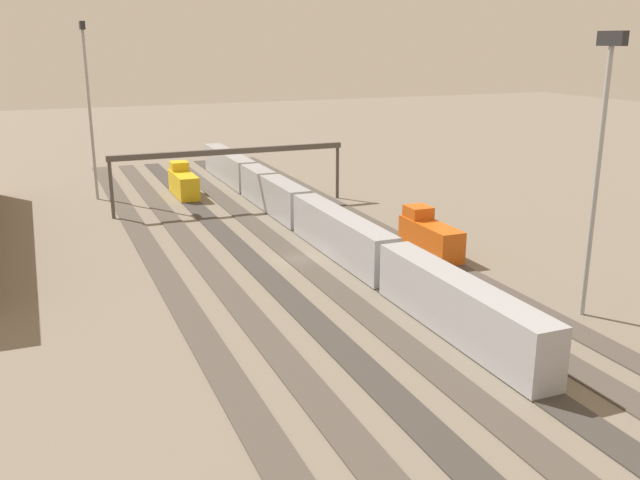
{
  "coord_description": "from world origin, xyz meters",
  "views": [
    {
      "loc": [
        -70.96,
        26.41,
        24.15
      ],
      "look_at": [
        -1.54,
        -2.15,
        2.5
      ],
      "focal_mm": 39.2,
      "sensor_mm": 36.0,
      "label": 1
    }
  ],
  "objects_px": {
    "train_on_track_0": "(429,236)",
    "train_on_track_2": "(303,212)",
    "light_mast_1": "(88,88)",
    "train_on_track_4": "(183,183)",
    "signal_gantry": "(230,157)",
    "light_mast_0": "(601,139)"
  },
  "relations": [
    {
      "from": "train_on_track_4",
      "to": "train_on_track_2",
      "type": "bearing_deg",
      "value": -159.74
    },
    {
      "from": "train_on_track_0",
      "to": "signal_gantry",
      "type": "xyz_separation_m",
      "value": [
        31.35,
        15.0,
        5.5
      ]
    },
    {
      "from": "train_on_track_4",
      "to": "light_mast_1",
      "type": "relative_size",
      "value": 0.37
    },
    {
      "from": "light_mast_0",
      "to": "light_mast_1",
      "type": "bearing_deg",
      "value": 28.61
    },
    {
      "from": "light_mast_1",
      "to": "signal_gantry",
      "type": "xyz_separation_m",
      "value": [
        -13.6,
        -18.0,
        -9.4
      ]
    },
    {
      "from": "train_on_track_4",
      "to": "signal_gantry",
      "type": "xyz_separation_m",
      "value": [
        -10.67,
        -5.0,
        5.5
      ]
    },
    {
      "from": "light_mast_0",
      "to": "train_on_track_0",
      "type": "bearing_deg",
      "value": 8.59
    },
    {
      "from": "train_on_track_2",
      "to": "signal_gantry",
      "type": "distance_m",
      "value": 17.89
    },
    {
      "from": "train_on_track_0",
      "to": "light_mast_1",
      "type": "height_order",
      "value": "light_mast_1"
    },
    {
      "from": "signal_gantry",
      "to": "light_mast_1",
      "type": "bearing_deg",
      "value": 52.92
    },
    {
      "from": "train_on_track_0",
      "to": "signal_gantry",
      "type": "bearing_deg",
      "value": 25.57
    },
    {
      "from": "train_on_track_2",
      "to": "train_on_track_0",
      "type": "xyz_separation_m",
      "value": [
        -14.92,
        -10.0,
        -0.46
      ]
    },
    {
      "from": "train_on_track_0",
      "to": "light_mast_1",
      "type": "xyz_separation_m",
      "value": [
        44.95,
        33.0,
        14.89
      ]
    },
    {
      "from": "train_on_track_2",
      "to": "signal_gantry",
      "type": "xyz_separation_m",
      "value": [
        16.43,
        5.0,
        5.03
      ]
    },
    {
      "from": "train_on_track_2",
      "to": "train_on_track_0",
      "type": "relative_size",
      "value": 9.56
    },
    {
      "from": "train_on_track_0",
      "to": "train_on_track_2",
      "type": "bearing_deg",
      "value": 33.83
    },
    {
      "from": "train_on_track_2",
      "to": "train_on_track_4",
      "type": "distance_m",
      "value": 28.89
    },
    {
      "from": "train_on_track_2",
      "to": "train_on_track_4",
      "type": "height_order",
      "value": "same"
    },
    {
      "from": "train_on_track_0",
      "to": "train_on_track_4",
      "type": "bearing_deg",
      "value": 25.45
    },
    {
      "from": "train_on_track_2",
      "to": "light_mast_1",
      "type": "relative_size",
      "value": 3.58
    },
    {
      "from": "train_on_track_0",
      "to": "signal_gantry",
      "type": "height_order",
      "value": "signal_gantry"
    },
    {
      "from": "train_on_track_4",
      "to": "signal_gantry",
      "type": "distance_m",
      "value": 13.0
    }
  ]
}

